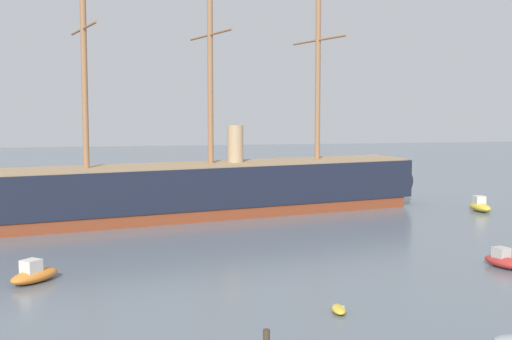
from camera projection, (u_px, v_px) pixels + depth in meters
The scene contains 6 objects.
tall_ship at pixel (211, 188), 77.66m from camera, with size 60.59×19.42×29.54m.
dinghy_near_centre at pixel (339, 309), 41.22m from camera, with size 1.11×2.00×0.45m.
motorboat_mid_left at pixel (34, 274), 48.33m from camera, with size 3.97×4.14×1.70m.
motorboat_mid_right at pixel (503, 260), 52.91m from camera, with size 2.30×3.94×1.55m.
motorboat_far_right at pixel (480, 206), 81.62m from camera, with size 2.13×4.45×1.82m.
sailboat_distant_centre at pixel (228, 202), 87.07m from camera, with size 2.60×3.55×4.53m.
Camera 1 is at (-11.88, -21.84, 12.44)m, focal length 47.70 mm.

